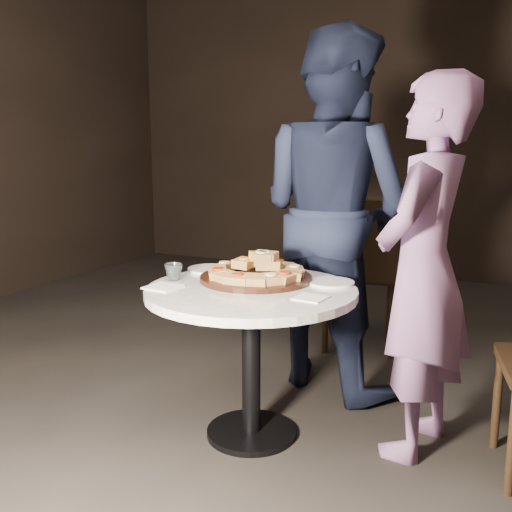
# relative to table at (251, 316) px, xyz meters

# --- Properties ---
(floor) EXTENTS (7.00, 7.00, 0.00)m
(floor) POSITION_rel_table_xyz_m (-0.03, 0.09, -0.56)
(floor) COLOR black
(floor) RESTS_ON ground
(table) EXTENTS (0.94, 0.94, 0.69)m
(table) POSITION_rel_table_xyz_m (0.00, 0.00, 0.00)
(table) COLOR black
(table) RESTS_ON ground
(serving_board) EXTENTS (0.57, 0.57, 0.02)m
(serving_board) POSITION_rel_table_xyz_m (-0.04, 0.13, 0.14)
(serving_board) COLOR black
(serving_board) RESTS_ON table
(focaccia_pile) EXTENTS (0.46, 0.45, 0.12)m
(focaccia_pile) POSITION_rel_table_xyz_m (-0.04, 0.14, 0.18)
(focaccia_pile) COLOR #A4763F
(focaccia_pile) RESTS_ON serving_board
(plate_left) EXTENTS (0.27, 0.27, 0.01)m
(plate_left) POSITION_rel_table_xyz_m (-0.33, 0.23, 0.13)
(plate_left) COLOR white
(plate_left) RESTS_ON table
(plate_right) EXTENTS (0.26, 0.26, 0.01)m
(plate_right) POSITION_rel_table_xyz_m (0.29, 0.21, 0.13)
(plate_right) COLOR white
(plate_right) RESTS_ON table
(water_glass) EXTENTS (0.10, 0.10, 0.08)m
(water_glass) POSITION_rel_table_xyz_m (-0.38, -0.02, 0.17)
(water_glass) COLOR silver
(water_glass) RESTS_ON table
(napkin_near) EXTENTS (0.15, 0.15, 0.01)m
(napkin_near) POSITION_rel_table_xyz_m (-0.34, -0.16, 0.13)
(napkin_near) COLOR white
(napkin_near) RESTS_ON table
(napkin_far) EXTENTS (0.13, 0.13, 0.01)m
(napkin_far) POSITION_rel_table_xyz_m (0.29, -0.06, 0.13)
(napkin_far) COLOR white
(napkin_far) RESTS_ON table
(chair_far) EXTENTS (0.53, 0.54, 0.98)m
(chair_far) POSITION_rel_table_xyz_m (0.15, 1.27, 0.01)
(chair_far) COLOR black
(chair_far) RESTS_ON ground
(diner_navy) EXTENTS (1.11, 1.01, 1.87)m
(diner_navy) POSITION_rel_table_xyz_m (0.13, 0.75, 0.38)
(diner_navy) COLOR #141B31
(diner_navy) RESTS_ON ground
(diner_teal) EXTENTS (0.47, 0.63, 1.57)m
(diner_teal) POSITION_rel_table_xyz_m (0.68, 0.21, 0.23)
(diner_teal) COLOR slate
(diner_teal) RESTS_ON ground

